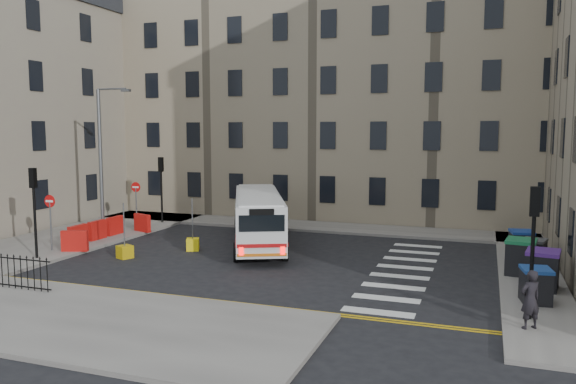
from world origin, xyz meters
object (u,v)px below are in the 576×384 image
Objects in this scene: bus at (258,216)px; wheelie_bin_a at (536,285)px; wheelie_bin_c at (521,257)px; wheelie_bin_e at (521,244)px; bollard_chevron at (125,252)px; wheelie_bin_d at (534,252)px; streetlamp at (101,159)px; pedestrian at (530,299)px; bollard_yellow at (193,244)px; wheelie_bin_b at (542,269)px.

wheelie_bin_a is at bearing -50.29° from bus.
wheelie_bin_c reaches higher than wheelie_bin_a.
wheelie_bin_e is 18.26m from bollard_chevron.
wheelie_bin_e is (-0.42, 1.54, 0.04)m from wheelie_bin_d.
streetlamp reaches higher than bus.
pedestrian is 16.43m from bollard_yellow.
wheelie_bin_c is at bearing 85.69° from wheelie_bin_a.
bus reaches higher than bollard_chevron.
streetlamp is 22.83m from wheelie_bin_b.
bollard_yellow is (-15.30, 4.02, -0.45)m from wheelie_bin_a.
bollard_chevron is at bearing -169.73° from wheelie_bin_b.
wheelie_bin_c is at bearing -0.56° from bollard_yellow.
wheelie_bin_a is at bearing -76.85° from wheelie_bin_d.
bus is at bearing 175.88° from wheelie_bin_e.
streetlamp is at bearing 175.26° from wheelie_bin_e.
pedestrian is at bearing -89.91° from wheelie_bin_b.
bollard_yellow is (6.60, -1.62, -4.04)m from streetlamp.
wheelie_bin_c is 2.40× the size of bollard_yellow.
bollard_yellow is 1.00× the size of bollard_chevron.
wheelie_bin_e is 15.53m from bollard_yellow.
bus is 6.74× the size of wheelie_bin_b.
wheelie_bin_a is 7.11m from wheelie_bin_e.
bollard_chevron is (-17.35, -5.66, -0.47)m from wheelie_bin_e.
wheelie_bin_a is at bearing -131.57° from pedestrian.
bus is at bearing 44.36° from bollard_chevron.
pedestrian reaches higher than wheelie_bin_a.
wheelie_bin_d reaches higher than bollard_chevron.
streetlamp is at bearing -163.67° from wheelie_bin_d.
bus is 7.81× the size of wheelie_bin_e.
bollard_yellow is at bearing -178.87° from wheelie_bin_b.
bollard_chevron is at bearing -129.90° from bollard_yellow.
bus is 16.34× the size of bollard_yellow.
wheelie_bin_a is 1.92m from wheelie_bin_b.
wheelie_bin_a is 17.51m from bollard_chevron.
bus is 15.20m from pedestrian.
streetlamp is at bearing 179.30° from wheelie_bin_b.
bollard_chevron is (-17.16, -2.42, -0.57)m from wheelie_bin_c.
wheelie_bin_e is at bearing 94.72° from wheelie_bin_c.
wheelie_bin_d is 0.72× the size of pedestrian.
bus is 3.59m from bollard_yellow.
wheelie_bin_b is at bearing -64.02° from wheelie_bin_c.
wheelie_bin_c is (-0.64, 1.99, -0.00)m from wheelie_bin_b.
wheelie_bin_a is 0.95× the size of wheelie_bin_d.
pedestrian reaches higher than wheelie_bin_d.
wheelie_bin_d is (12.99, -0.55, -0.80)m from bus.
streetlamp reaches higher than wheelie_bin_b.
wheelie_bin_b is 1.01× the size of wheelie_bin_c.
wheelie_bin_a is at bearing -14.45° from streetlamp.
wheelie_bin_d is (0.33, 5.57, -0.01)m from wheelie_bin_a.
bus reaches higher than bollard_yellow.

